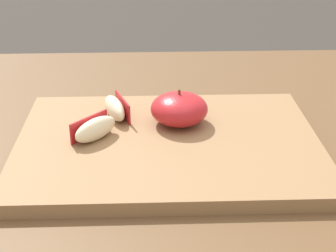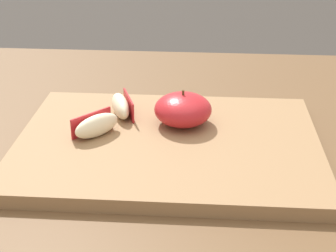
# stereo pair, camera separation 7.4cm
# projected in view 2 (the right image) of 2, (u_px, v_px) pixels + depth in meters

# --- Properties ---
(dining_table) EXTENTS (1.46, 0.79, 0.76)m
(dining_table) POSITION_uv_depth(u_px,v_px,m) (139.00, 188.00, 0.86)
(dining_table) COLOR brown
(dining_table) RESTS_ON ground_plane
(cutting_board) EXTENTS (0.43, 0.32, 0.02)m
(cutting_board) POSITION_uv_depth(u_px,v_px,m) (168.00, 145.00, 0.75)
(cutting_board) COLOR olive
(cutting_board) RESTS_ON dining_table
(apple_half_skin_up) EXTENTS (0.09, 0.09, 0.05)m
(apple_half_skin_up) POSITION_uv_depth(u_px,v_px,m) (183.00, 109.00, 0.78)
(apple_half_skin_up) COLOR #B21E23
(apple_half_skin_up) RESTS_ON cutting_board
(apple_wedge_near_knife) EXTENTS (0.07, 0.07, 0.03)m
(apple_wedge_near_knife) POSITION_uv_depth(u_px,v_px,m) (96.00, 125.00, 0.75)
(apple_wedge_near_knife) COLOR beige
(apple_wedge_near_knife) RESTS_ON cutting_board
(apple_wedge_back) EXTENTS (0.05, 0.08, 0.03)m
(apple_wedge_back) POSITION_uv_depth(u_px,v_px,m) (121.00, 106.00, 0.81)
(apple_wedge_back) COLOR beige
(apple_wedge_back) RESTS_ON cutting_board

